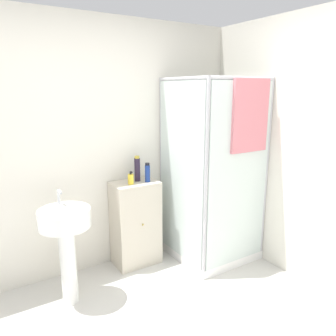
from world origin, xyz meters
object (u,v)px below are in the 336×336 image
Objects in this scene: shampoo_bottle_tall_black at (137,169)px; sink at (66,233)px; soap_dispenser at (131,179)px; shampoo_bottle_blue at (147,173)px.

sink is at bearing -158.79° from shampoo_bottle_tall_black.
soap_dispenser is 0.68× the size of shampoo_bottle_blue.
sink is 0.83m from soap_dispenser.
soap_dispenser is at bearing 19.39° from sink.
soap_dispenser is at bearing 174.59° from shampoo_bottle_blue.
shampoo_bottle_tall_black is at bearing 129.95° from shampoo_bottle_blue.
shampoo_bottle_tall_black is 1.32× the size of shampoo_bottle_blue.
soap_dispenser is 0.19m from shampoo_bottle_blue.
shampoo_bottle_blue is (0.91, 0.24, 0.35)m from sink.
sink is 3.77× the size of shampoo_bottle_tall_black.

